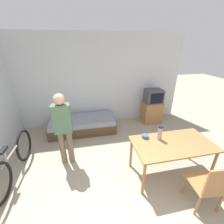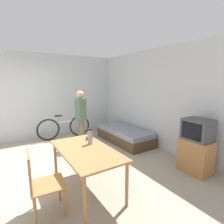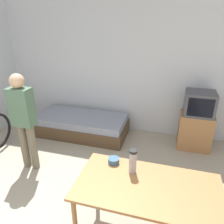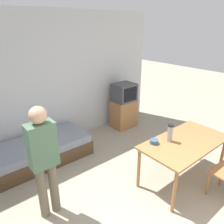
{
  "view_description": "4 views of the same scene",
  "coord_description": "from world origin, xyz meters",
  "px_view_note": "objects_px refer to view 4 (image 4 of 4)",
  "views": [
    {
      "loc": [
        -0.4,
        -1.22,
        2.4
      ],
      "look_at": [
        0.23,
        1.81,
        0.97
      ],
      "focal_mm": 24.0,
      "sensor_mm": 36.0,
      "label": 1
    },
    {
      "loc": [
        3.65,
        -0.34,
        1.83
      ],
      "look_at": [
        0.11,
        1.93,
        1.08
      ],
      "focal_mm": 28.0,
      "sensor_mm": 36.0,
      "label": 2
    },
    {
      "loc": [
        1.28,
        -0.99,
        2.31
      ],
      "look_at": [
        0.44,
        1.93,
        0.96
      ],
      "focal_mm": 35.0,
      "sensor_mm": 36.0,
      "label": 3
    },
    {
      "loc": [
        -1.62,
        -0.81,
        2.45
      ],
      "look_at": [
        0.48,
        1.75,
        1.08
      ],
      "focal_mm": 35.0,
      "sensor_mm": 36.0,
      "label": 4
    }
  ],
  "objects_px": {
    "person_standing": "(44,157)",
    "mate_bowl": "(154,142)",
    "dining_table": "(185,145)",
    "thermos_flask": "(170,132)",
    "daybed": "(39,152)",
    "tv": "(124,106)"
  },
  "relations": [
    {
      "from": "person_standing",
      "to": "thermos_flask",
      "type": "height_order",
      "value": "person_standing"
    },
    {
      "from": "mate_bowl",
      "to": "dining_table",
      "type": "bearing_deg",
      "value": -31.84
    },
    {
      "from": "person_standing",
      "to": "mate_bowl",
      "type": "xyz_separation_m",
      "value": [
        1.54,
        -0.47,
        -0.15
      ]
    },
    {
      "from": "mate_bowl",
      "to": "tv",
      "type": "bearing_deg",
      "value": 60.06
    },
    {
      "from": "dining_table",
      "to": "mate_bowl",
      "type": "height_order",
      "value": "mate_bowl"
    },
    {
      "from": "dining_table",
      "to": "mate_bowl",
      "type": "distance_m",
      "value": 0.52
    },
    {
      "from": "daybed",
      "to": "person_standing",
      "type": "xyz_separation_m",
      "value": [
        -0.36,
        -1.26,
        0.71
      ]
    },
    {
      "from": "daybed",
      "to": "thermos_flask",
      "type": "xyz_separation_m",
      "value": [
        1.42,
        -1.83,
        0.68
      ]
    },
    {
      "from": "dining_table",
      "to": "tv",
      "type": "bearing_deg",
      "value": 73.47
    },
    {
      "from": "mate_bowl",
      "to": "daybed",
      "type": "bearing_deg",
      "value": 124.36
    },
    {
      "from": "daybed",
      "to": "person_standing",
      "type": "distance_m",
      "value": 1.49
    },
    {
      "from": "daybed",
      "to": "dining_table",
      "type": "relative_size",
      "value": 1.28
    },
    {
      "from": "thermos_flask",
      "to": "dining_table",
      "type": "bearing_deg",
      "value": -41.11
    },
    {
      "from": "daybed",
      "to": "mate_bowl",
      "type": "xyz_separation_m",
      "value": [
        1.18,
        -1.72,
        0.56
      ]
    },
    {
      "from": "dining_table",
      "to": "thermos_flask",
      "type": "relative_size",
      "value": 5.15
    },
    {
      "from": "person_standing",
      "to": "thermos_flask",
      "type": "distance_m",
      "value": 1.88
    },
    {
      "from": "daybed",
      "to": "tv",
      "type": "bearing_deg",
      "value": 2.83
    },
    {
      "from": "person_standing",
      "to": "mate_bowl",
      "type": "bearing_deg",
      "value": -16.87
    },
    {
      "from": "thermos_flask",
      "to": "mate_bowl",
      "type": "distance_m",
      "value": 0.29
    },
    {
      "from": "person_standing",
      "to": "mate_bowl",
      "type": "height_order",
      "value": "person_standing"
    },
    {
      "from": "daybed",
      "to": "dining_table",
      "type": "distance_m",
      "value": 2.6
    },
    {
      "from": "mate_bowl",
      "to": "thermos_flask",
      "type": "bearing_deg",
      "value": -22.9
    }
  ]
}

